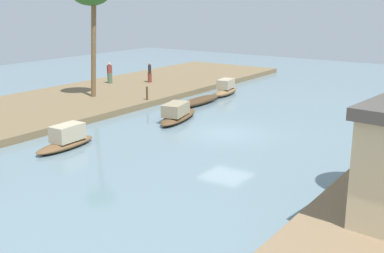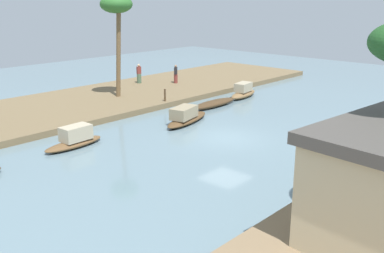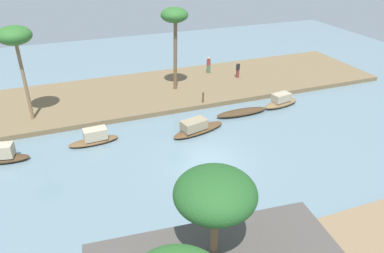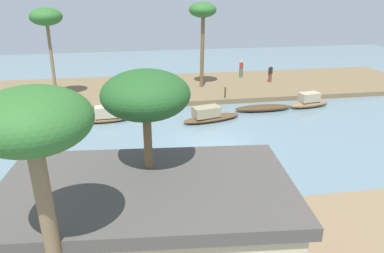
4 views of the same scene
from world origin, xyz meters
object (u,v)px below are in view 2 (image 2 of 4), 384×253
at_px(mooring_post, 165,95).
at_px(palm_tree_left_near, 116,9).
at_px(person_by_mooring, 139,75).
at_px(sampan_open_hull, 186,117).
at_px(sampan_upstream_small, 75,139).
at_px(person_on_near_bank, 176,75).
at_px(sampan_with_tall_canopy, 243,92).
at_px(sampan_near_left_bank, 214,103).

relative_size(mooring_post, palm_tree_left_near, 0.12).
height_order(person_by_mooring, mooring_post, person_by_mooring).
xyz_separation_m(sampan_open_hull, sampan_upstream_small, (7.57, -1.19, 0.02)).
bearing_deg(sampan_upstream_small, sampan_open_hull, 168.18).
distance_m(person_on_near_bank, person_by_mooring, 3.29).
height_order(sampan_with_tall_canopy, mooring_post, mooring_post).
bearing_deg(sampan_with_tall_canopy, sampan_near_left_bank, -5.59).
relative_size(sampan_with_tall_canopy, palm_tree_left_near, 0.49).
xyz_separation_m(sampan_open_hull, person_on_near_bank, (-8.00, -8.84, 0.71)).
xyz_separation_m(person_on_near_bank, mooring_post, (5.72, 4.54, -0.28)).
xyz_separation_m(sampan_with_tall_canopy, person_on_near_bank, (0.78, -6.95, 0.68)).
xyz_separation_m(mooring_post, palm_tree_left_near, (1.28, -3.68, 6.17)).
relative_size(sampan_upstream_small, palm_tree_left_near, 0.48).
distance_m(sampan_open_hull, mooring_post, 4.89).
bearing_deg(sampan_open_hull, sampan_near_left_bank, -175.51).
xyz_separation_m(sampan_near_left_bank, sampan_open_hull, (4.71, 1.58, 0.19)).
xyz_separation_m(sampan_near_left_bank, sampan_with_tall_canopy, (-4.06, -0.32, 0.21)).
bearing_deg(sampan_with_tall_canopy, sampan_upstream_small, -7.63).
height_order(sampan_near_left_bank, sampan_open_hull, sampan_open_hull).
bearing_deg(mooring_post, palm_tree_left_near, -70.79).
bearing_deg(sampan_open_hull, sampan_upstream_small, -22.91).
bearing_deg(sampan_upstream_small, sampan_near_left_bank, 178.90).
bearing_deg(person_on_near_bank, mooring_post, -174.61).
bearing_deg(sampan_open_hull, person_by_mooring, -131.11).
bearing_deg(sampan_near_left_bank, sampan_open_hull, 18.23).
bearing_deg(person_on_near_bank, sampan_open_hull, -165.17).
xyz_separation_m(sampan_near_left_bank, sampan_upstream_small, (12.28, 0.39, 0.21)).
height_order(sampan_open_hull, sampan_upstream_small, sampan_upstream_small).
bearing_deg(person_by_mooring, sampan_open_hull, -105.34).
relative_size(sampan_open_hull, person_by_mooring, 2.73).
distance_m(sampan_near_left_bank, sampan_with_tall_canopy, 4.08).
height_order(sampan_with_tall_canopy, person_by_mooring, person_by_mooring).
bearing_deg(sampan_near_left_bank, mooring_post, -48.60).
xyz_separation_m(person_on_near_bank, palm_tree_left_near, (7.00, 0.86, 5.89)).
relative_size(sampan_upstream_small, person_on_near_bank, 2.21).
height_order(sampan_open_hull, sampan_with_tall_canopy, sampan_with_tall_canopy).
xyz_separation_m(sampan_near_left_bank, person_by_mooring, (-1.05, -9.68, 0.84)).
distance_m(sampan_with_tall_canopy, mooring_post, 6.94).
distance_m(sampan_with_tall_canopy, palm_tree_left_near, 11.86).
bearing_deg(sampan_with_tall_canopy, person_by_mooring, -82.29).
height_order(sampan_with_tall_canopy, person_on_near_bank, person_on_near_bank).
xyz_separation_m(person_by_mooring, palm_tree_left_near, (4.76, 3.27, 5.95)).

